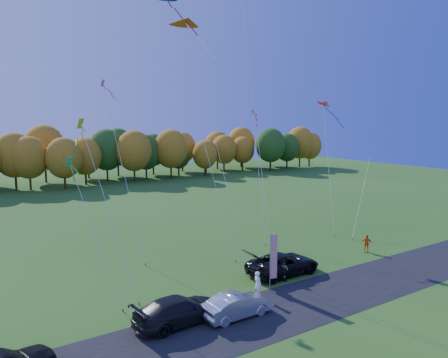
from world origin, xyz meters
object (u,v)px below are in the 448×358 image
black_suv (283,264)px  person_east (366,243)px  silver_sedan (237,305)px  feather_flag (273,256)px

black_suv → person_east: size_ratio=3.68×
silver_sedan → feather_flag: bearing=-67.6°
feather_flag → person_east: bearing=10.2°
black_suv → person_east: (9.94, 0.10, -0.02)m
silver_sedan → person_east: (17.12, 4.16, 0.07)m
person_east → feather_flag: feather_flag is taller
silver_sedan → person_east: size_ratio=2.77×
black_suv → person_east: black_suv is taller
black_suv → person_east: 9.94m
black_suv → person_east: bearing=-89.3°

